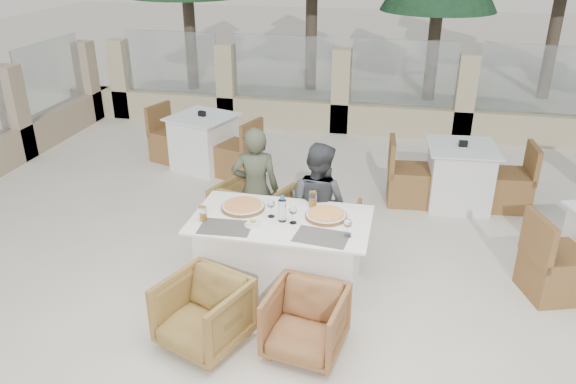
% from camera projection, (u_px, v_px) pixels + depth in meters
% --- Properties ---
extents(ground, '(80.00, 80.00, 0.00)m').
position_uv_depth(ground, '(273.00, 287.00, 5.41)').
color(ground, silver).
rests_on(ground, ground).
extents(sand_patch, '(30.00, 16.00, 0.01)m').
position_uv_depth(sand_patch, '(378.00, 40.00, 17.81)').
color(sand_patch, beige).
rests_on(sand_patch, ground).
extents(perimeter_wall_far, '(10.00, 0.34, 1.60)m').
position_uv_depth(perimeter_wall_far, '(341.00, 85.00, 9.32)').
color(perimeter_wall_far, '#C5B68B').
rests_on(perimeter_wall_far, ground).
extents(dining_table, '(1.60, 0.90, 0.77)m').
position_uv_depth(dining_table, '(281.00, 256.00, 5.19)').
color(dining_table, white).
rests_on(dining_table, ground).
extents(placemat_near_left, '(0.47, 0.33, 0.00)m').
position_uv_depth(placemat_near_left, '(226.00, 227.00, 4.88)').
color(placemat_near_left, '#524D46').
rests_on(placemat_near_left, dining_table).
extents(placemat_near_right, '(0.48, 0.35, 0.00)m').
position_uv_depth(placemat_near_right, '(321.00, 237.00, 4.72)').
color(placemat_near_right, '#5A554D').
rests_on(placemat_near_right, dining_table).
extents(pizza_left, '(0.46, 0.46, 0.05)m').
position_uv_depth(pizza_left, '(243.00, 206.00, 5.20)').
color(pizza_left, '#CD4B1B').
rests_on(pizza_left, dining_table).
extents(pizza_right, '(0.39, 0.39, 0.05)m').
position_uv_depth(pizza_right, '(326.00, 215.00, 5.04)').
color(pizza_right, orange).
rests_on(pizza_right, dining_table).
extents(water_bottle, '(0.09, 0.09, 0.24)m').
position_uv_depth(water_bottle, '(282.00, 209.00, 4.94)').
color(water_bottle, '#C2E8FF').
rests_on(water_bottle, dining_table).
extents(wine_glass_centre, '(0.08, 0.08, 0.18)m').
position_uv_depth(wine_glass_centre, '(271.00, 207.00, 5.03)').
color(wine_glass_centre, white).
rests_on(wine_glass_centre, dining_table).
extents(wine_glass_near, '(0.08, 0.08, 0.18)m').
position_uv_depth(wine_glass_near, '(293.00, 214.00, 4.91)').
color(wine_glass_near, white).
rests_on(wine_glass_near, dining_table).
extents(wine_glass_corner, '(0.08, 0.08, 0.18)m').
position_uv_depth(wine_glass_corner, '(348.00, 227.00, 4.70)').
color(wine_glass_corner, white).
rests_on(wine_glass_corner, dining_table).
extents(beer_glass_left, '(0.08, 0.08, 0.13)m').
position_uv_depth(beer_glass_left, '(203.00, 214.00, 4.97)').
color(beer_glass_left, gold).
rests_on(beer_glass_left, dining_table).
extents(beer_glass_right, '(0.08, 0.08, 0.15)m').
position_uv_depth(beer_glass_right, '(313.00, 199.00, 5.22)').
color(beer_glass_right, orange).
rests_on(beer_glass_right, dining_table).
extents(olive_dish, '(0.11, 0.11, 0.04)m').
position_uv_depth(olive_dish, '(253.00, 223.00, 4.91)').
color(olive_dish, white).
rests_on(olive_dish, dining_table).
extents(armchair_far_left, '(0.91, 0.92, 0.66)m').
position_uv_depth(armchair_far_left, '(253.00, 212.00, 6.13)').
color(armchair_far_left, olive).
rests_on(armchair_far_left, ground).
extents(armchair_far_right, '(0.62, 0.63, 0.54)m').
position_uv_depth(armchair_far_right, '(330.00, 226.00, 5.95)').
color(armchair_far_right, olive).
rests_on(armchair_far_right, ground).
extents(armchair_near_left, '(0.82, 0.83, 0.59)m').
position_uv_depth(armchair_near_left, '(203.00, 313.00, 4.55)').
color(armchair_near_left, olive).
rests_on(armchair_near_left, ground).
extents(armchair_near_right, '(0.68, 0.69, 0.55)m').
position_uv_depth(armchair_near_right, '(306.00, 322.00, 4.47)').
color(armchair_near_right, '#935F35').
rests_on(armchair_near_right, ground).
extents(diner_left, '(0.55, 0.41, 1.36)m').
position_uv_depth(diner_left, '(256.00, 190.00, 5.82)').
color(diner_left, '#474B37').
rests_on(diner_left, ground).
extents(diner_right, '(0.77, 0.69, 1.30)m').
position_uv_depth(diner_right, '(317.00, 205.00, 5.55)').
color(diner_right, '#3C3F42').
rests_on(diner_right, ground).
extents(bg_table_a, '(1.81, 1.29, 0.77)m').
position_uv_depth(bg_table_a, '(204.00, 142.00, 8.01)').
color(bg_table_a, white).
rests_on(bg_table_a, ground).
extents(bg_table_b, '(1.70, 0.96, 0.77)m').
position_uv_depth(bg_table_b, '(459.00, 176.00, 6.89)').
color(bg_table_b, silver).
rests_on(bg_table_b, ground).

